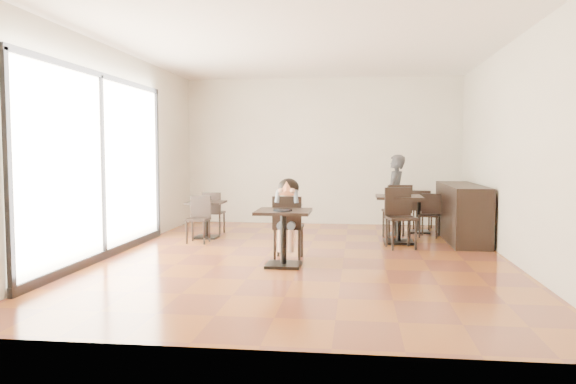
% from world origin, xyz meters
% --- Properties ---
extents(floor, '(6.00, 8.00, 0.01)m').
position_xyz_m(floor, '(0.00, 0.00, 0.00)').
color(floor, brown).
rests_on(floor, ground).
extents(ceiling, '(6.00, 8.00, 0.01)m').
position_xyz_m(ceiling, '(0.00, 0.00, 3.20)').
color(ceiling, white).
rests_on(ceiling, floor).
extents(wall_back, '(6.00, 0.01, 3.20)m').
position_xyz_m(wall_back, '(0.00, 4.00, 1.60)').
color(wall_back, silver).
rests_on(wall_back, floor).
extents(wall_front, '(6.00, 0.01, 3.20)m').
position_xyz_m(wall_front, '(0.00, -4.00, 1.60)').
color(wall_front, silver).
rests_on(wall_front, floor).
extents(wall_left, '(0.01, 8.00, 3.20)m').
position_xyz_m(wall_left, '(-3.00, 0.00, 1.60)').
color(wall_left, silver).
rests_on(wall_left, floor).
extents(wall_right, '(0.01, 8.00, 3.20)m').
position_xyz_m(wall_right, '(3.00, 0.00, 1.60)').
color(wall_right, silver).
rests_on(wall_right, floor).
extents(storefront_window, '(0.04, 4.50, 2.60)m').
position_xyz_m(storefront_window, '(-2.97, -0.50, 1.40)').
color(storefront_window, white).
rests_on(storefront_window, floor).
extents(child_table, '(0.74, 0.74, 0.79)m').
position_xyz_m(child_table, '(-0.23, -0.71, 0.39)').
color(child_table, black).
rests_on(child_table, floor).
extents(child_chair, '(0.42, 0.42, 0.95)m').
position_xyz_m(child_chair, '(-0.23, -0.16, 0.47)').
color(child_chair, black).
rests_on(child_chair, floor).
extents(child, '(0.42, 0.59, 1.19)m').
position_xyz_m(child, '(-0.23, -0.16, 0.59)').
color(child, slate).
rests_on(child, child_chair).
extents(plate, '(0.27, 0.27, 0.02)m').
position_xyz_m(plate, '(-0.23, -0.81, 0.79)').
color(plate, black).
rests_on(plate, child_table).
extents(pizza_slice, '(0.28, 0.21, 0.06)m').
position_xyz_m(pizza_slice, '(-0.23, -0.35, 1.03)').
color(pizza_slice, '#EFD38A').
rests_on(pizza_slice, child).
extents(adult_patron, '(0.51, 0.64, 1.53)m').
position_xyz_m(adult_patron, '(1.50, 2.52, 0.76)').
color(adult_patron, '#3D3C42').
rests_on(adult_patron, floor).
extents(cafe_table_mid, '(0.93, 0.93, 0.83)m').
position_xyz_m(cafe_table_mid, '(1.50, 1.51, 0.41)').
color(cafe_table_mid, black).
rests_on(cafe_table_mid, floor).
extents(cafe_table_left, '(0.66, 0.66, 0.68)m').
position_xyz_m(cafe_table_left, '(-1.97, 1.64, 0.34)').
color(cafe_table_left, black).
rests_on(cafe_table_left, floor).
extents(cafe_table_back, '(0.78, 0.78, 0.67)m').
position_xyz_m(cafe_table_back, '(1.98, 2.82, 0.33)').
color(cafe_table_back, black).
rests_on(cafe_table_back, floor).
extents(chair_mid_a, '(0.53, 0.53, 0.99)m').
position_xyz_m(chair_mid_a, '(1.50, 2.06, 0.50)').
color(chair_mid_a, black).
rests_on(chair_mid_a, floor).
extents(chair_mid_b, '(0.53, 0.53, 0.99)m').
position_xyz_m(chair_mid_b, '(1.50, 0.96, 0.50)').
color(chair_mid_b, black).
rests_on(chair_mid_b, floor).
extents(chair_left_a, '(0.38, 0.38, 0.81)m').
position_xyz_m(chair_left_a, '(-1.97, 2.19, 0.41)').
color(chair_left_a, black).
rests_on(chair_left_a, floor).
extents(chair_left_b, '(0.38, 0.38, 0.81)m').
position_xyz_m(chair_left_b, '(-1.97, 1.09, 0.41)').
color(chair_left_b, black).
rests_on(chair_left_b, floor).
extents(chair_back_a, '(0.45, 0.45, 0.80)m').
position_xyz_m(chair_back_a, '(2.12, 3.37, 0.40)').
color(chair_back_a, black).
rests_on(chair_back_a, floor).
extents(chair_back_b, '(0.45, 0.45, 0.80)m').
position_xyz_m(chair_back_b, '(2.12, 2.27, 0.40)').
color(chair_back_b, black).
rests_on(chair_back_b, floor).
extents(service_counter, '(0.60, 2.40, 1.00)m').
position_xyz_m(service_counter, '(2.65, 2.00, 0.50)').
color(service_counter, black).
rests_on(service_counter, floor).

